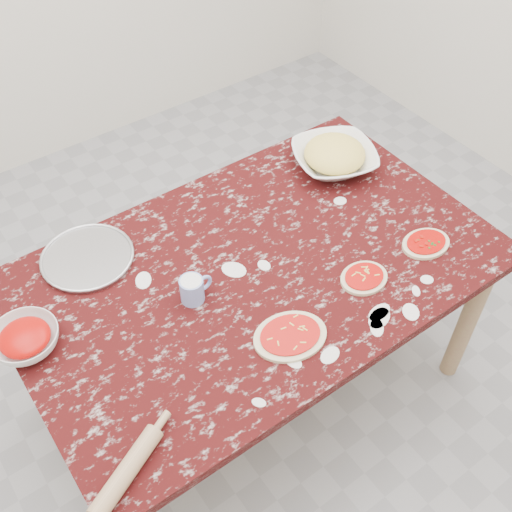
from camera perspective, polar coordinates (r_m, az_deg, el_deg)
The scene contains 10 objects.
ground at distance 2.66m, azimuth 0.00°, elevation -11.81°, with size 4.00×4.00×0.00m, color gray.
worktable at distance 2.12m, azimuth 0.00°, elevation -2.45°, with size 1.60×1.00×0.75m.
pizza_tray at distance 2.15m, azimuth -15.34°, elevation -0.18°, with size 0.31×0.31×0.01m, color #B2B2B7.
sauce_bowl at distance 1.95m, azimuth -20.56°, elevation -7.29°, with size 0.20×0.20×0.06m, color white.
cheese_bowl at distance 2.44m, azimuth 7.25°, elevation 8.96°, with size 0.32×0.32×0.08m, color white.
flour_mug at distance 1.94m, azimuth -5.87°, elevation -3.06°, with size 0.11×0.08×0.09m.
pizza_left at distance 1.87m, azimuth 3.18°, elevation -7.42°, with size 0.26×0.23×0.02m.
pizza_mid at distance 2.04m, azimuth 9.97°, elevation -2.00°, with size 0.17×0.14×0.02m.
pizza_right at distance 2.20m, azimuth 15.46°, elevation 1.13°, with size 0.19×0.15×0.02m.
rolling_pin at distance 1.67m, azimuth -11.91°, elevation -18.97°, with size 0.05×0.05×0.25m, color tan.
Camera 1 is at (-0.80, -1.12, 2.28)m, focal length 43.17 mm.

